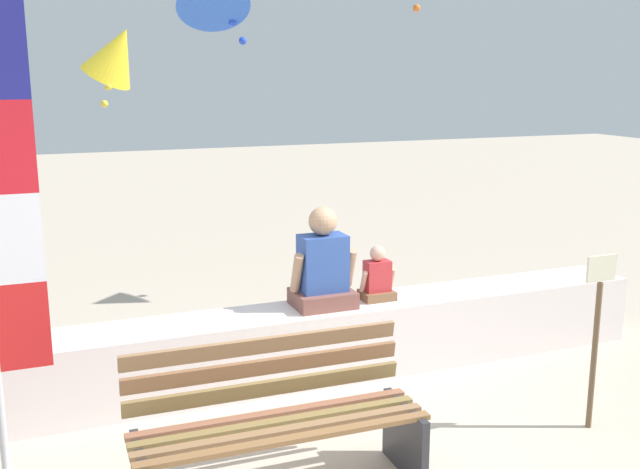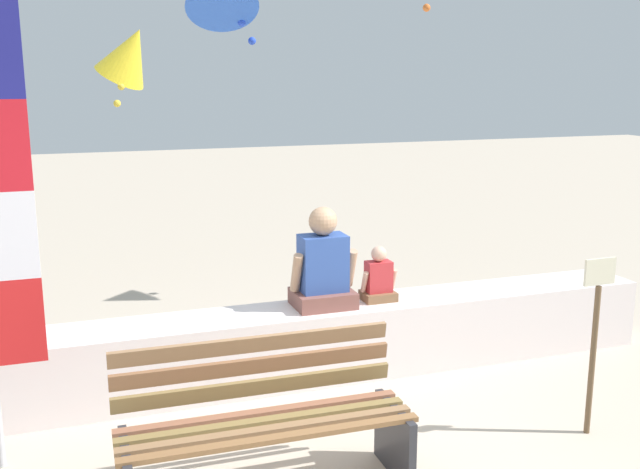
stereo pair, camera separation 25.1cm
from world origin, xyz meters
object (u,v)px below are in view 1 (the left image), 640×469
at_px(sign_post, 597,327).
at_px(person_adult, 323,268).
at_px(kite_yellow, 116,54).
at_px(person_child, 377,279).
at_px(park_bench, 277,424).

bearing_deg(sign_post, person_adult, 131.91).
bearing_deg(kite_yellow, person_adult, -71.37).
bearing_deg(person_child, kite_yellow, 115.77).
distance_m(person_adult, kite_yellow, 3.93).
height_order(person_child, sign_post, sign_post).
xyz_separation_m(person_child, kite_yellow, (-1.61, 3.34, 1.88)).
relative_size(park_bench, person_child, 3.77).
xyz_separation_m(person_adult, person_child, (0.49, 0.00, -0.14)).
distance_m(person_adult, sign_post, 2.09).
xyz_separation_m(person_adult, sign_post, (1.39, -1.55, -0.17)).
height_order(park_bench, sign_post, sign_post).
height_order(park_bench, person_child, person_child).
xyz_separation_m(park_bench, kite_yellow, (-0.23, 4.84, 2.23)).
bearing_deg(sign_post, park_bench, 178.59).
bearing_deg(kite_yellow, park_bench, -87.24).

